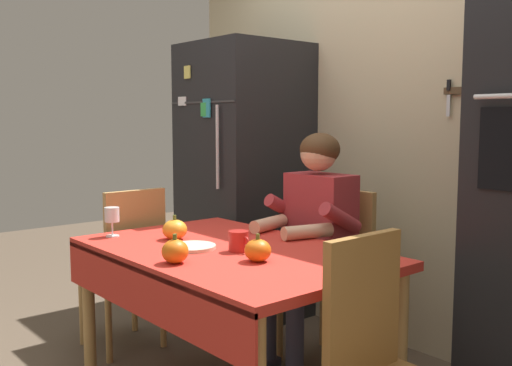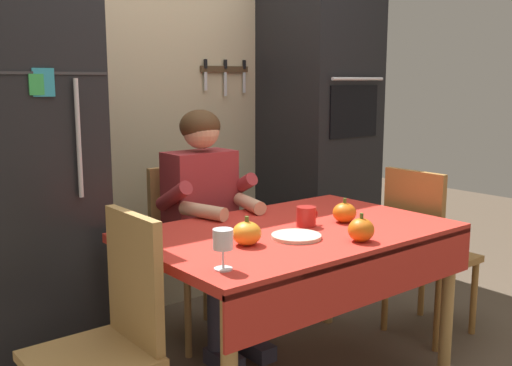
{
  "view_description": "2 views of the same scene",
  "coord_description": "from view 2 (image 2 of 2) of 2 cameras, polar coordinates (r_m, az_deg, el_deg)",
  "views": [
    {
      "loc": [
        2.01,
        -1.46,
        1.31
      ],
      "look_at": [
        0.07,
        0.19,
        1.03
      ],
      "focal_mm": 40.64,
      "sensor_mm": 36.0,
      "label": 1
    },
    {
      "loc": [
        -1.73,
        -1.79,
        1.39
      ],
      "look_at": [
        -0.06,
        0.29,
        0.93
      ],
      "focal_mm": 41.54,
      "sensor_mm": 36.0,
      "label": 2
    }
  ],
  "objects": [
    {
      "name": "back_wall_assembly",
      "position": [
        3.62,
        -9.35,
        8.29
      ],
      "size": [
        3.7,
        0.13,
        2.6
      ],
      "color": "#BCAD89",
      "rests_on": "ground"
    },
    {
      "name": "refrigerator",
      "position": [
        2.9,
        -22.59,
        -0.63
      ],
      "size": [
        0.68,
        0.71,
        1.8
      ],
      "color": "black",
      "rests_on": "ground"
    },
    {
      "name": "wall_oven",
      "position": [
        3.96,
        6.07,
        4.87
      ],
      "size": [
        0.6,
        0.64,
        2.1
      ],
      "color": "black",
      "rests_on": "ground"
    },
    {
      "name": "dining_table",
      "position": [
        2.65,
        3.87,
        -6.23
      ],
      "size": [
        1.4,
        0.9,
        0.74
      ],
      "color": "tan",
      "rests_on": "ground"
    },
    {
      "name": "chair_behind_person",
      "position": [
        3.26,
        -6.49,
        -5.83
      ],
      "size": [
        0.4,
        0.4,
        0.93
      ],
      "color": "tan",
      "rests_on": "ground"
    },
    {
      "name": "seated_person",
      "position": [
        3.06,
        -4.67,
        -2.52
      ],
      "size": [
        0.47,
        0.55,
        1.25
      ],
      "color": "#38384C",
      "rests_on": "ground"
    },
    {
      "name": "chair_right_side",
      "position": [
        3.33,
        15.8,
        -5.84
      ],
      "size": [
        0.4,
        0.4,
        0.93
      ],
      "color": "#9E6B33",
      "rests_on": "ground"
    },
    {
      "name": "chair_left_side",
      "position": [
        2.22,
        -13.86,
        -13.79
      ],
      "size": [
        0.4,
        0.4,
        0.93
      ],
      "color": "tan",
      "rests_on": "ground"
    },
    {
      "name": "coffee_mug",
      "position": [
        2.68,
        4.88,
        -3.23
      ],
      "size": [
        0.12,
        0.09,
        0.09
      ],
      "color": "#B2231E",
      "rests_on": "dining_table"
    },
    {
      "name": "wine_glass",
      "position": [
        2.06,
        -3.2,
        -5.63
      ],
      "size": [
        0.07,
        0.07,
        0.15
      ],
      "color": "white",
      "rests_on": "dining_table"
    },
    {
      "name": "pumpkin_large",
      "position": [
        2.37,
        -0.89,
        -4.86
      ],
      "size": [
        0.12,
        0.12,
        0.12
      ],
      "color": "orange",
      "rests_on": "dining_table"
    },
    {
      "name": "pumpkin_medium",
      "position": [
        2.46,
        10.09,
        -4.46
      ],
      "size": [
        0.11,
        0.11,
        0.12
      ],
      "color": "orange",
      "rests_on": "dining_table"
    },
    {
      "name": "pumpkin_small",
      "position": [
        2.78,
        8.52,
        -2.83
      ],
      "size": [
        0.11,
        0.11,
        0.11
      ],
      "color": "orange",
      "rests_on": "dining_table"
    },
    {
      "name": "serving_tray",
      "position": [
        2.48,
        3.9,
        -5.16
      ],
      "size": [
        0.21,
        0.21,
        0.02
      ],
      "primitive_type": "cylinder",
      "color": "beige",
      "rests_on": "dining_table"
    }
  ]
}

